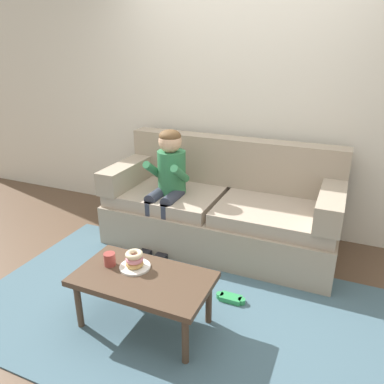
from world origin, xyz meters
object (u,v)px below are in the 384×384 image
(coffee_table, at_px, (143,282))
(person_child, at_px, (168,178))
(couch, at_px, (222,209))
(toy_controller, at_px, (231,299))
(donut, at_px, (135,264))
(mug, at_px, (110,259))

(coffee_table, bearing_deg, person_child, 108.39)
(couch, bearing_deg, toy_controller, -66.10)
(toy_controller, bearing_deg, donut, -143.73)
(coffee_table, bearing_deg, donut, 146.26)
(person_child, xyz_separation_m, donut, (0.27, -1.03, -0.24))
(person_child, relative_size, donut, 9.18)
(donut, xyz_separation_m, toy_controller, (0.56, 0.40, -0.40))
(couch, height_order, donut, couch)
(coffee_table, distance_m, person_child, 1.20)
(coffee_table, relative_size, person_child, 0.82)
(toy_controller, bearing_deg, mug, -148.45)
(toy_controller, bearing_deg, coffee_table, -134.08)
(person_child, distance_m, donut, 1.09)
(coffee_table, relative_size, toy_controller, 4.00)
(couch, distance_m, mug, 1.33)
(person_child, bearing_deg, toy_controller, -37.18)
(couch, bearing_deg, mug, -105.88)
(mug, bearing_deg, toy_controller, 30.99)
(couch, bearing_deg, coffee_table, -94.01)
(couch, xyz_separation_m, person_child, (-0.46, -0.21, 0.32))
(couch, distance_m, toy_controller, 0.97)
(donut, distance_m, toy_controller, 0.80)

